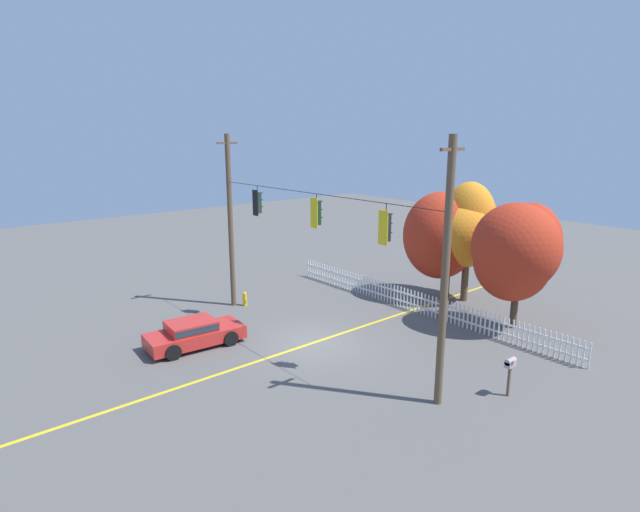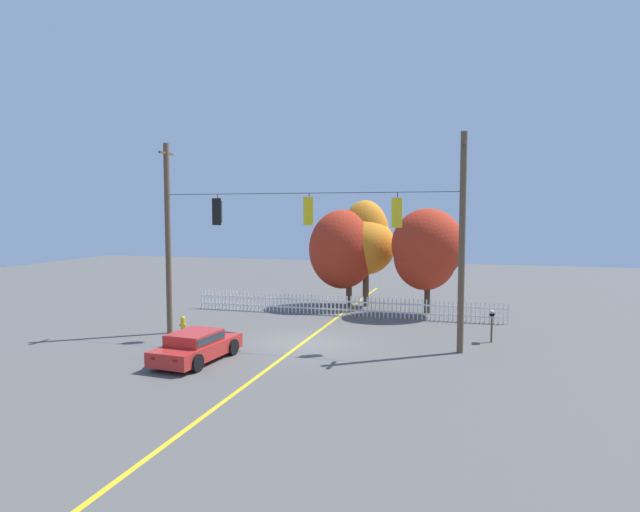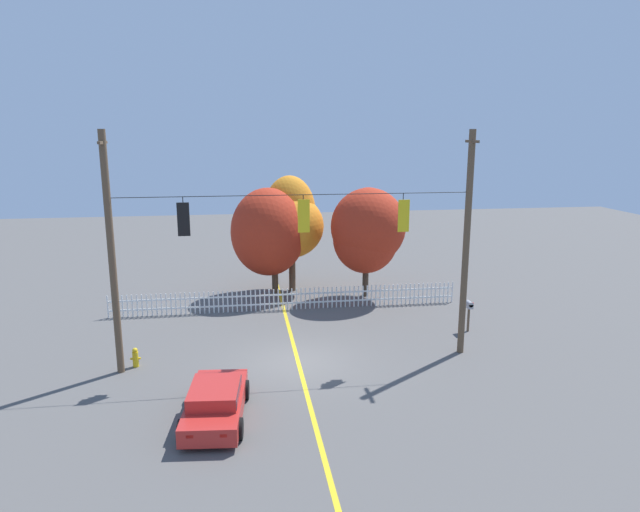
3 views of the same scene
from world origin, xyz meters
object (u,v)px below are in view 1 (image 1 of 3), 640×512
object	(u,v)px
traffic_signal_westbound_side	(316,213)
autumn_oak_far_east	(517,251)
parked_car	(194,333)
autumn_maple_near_fence	(441,236)
autumn_maple_mid	(467,229)
roadside_mailbox	(510,365)
traffic_signal_northbound_secondary	(257,203)
fire_hydrant	(245,299)
traffic_signal_southbound_primary	(385,227)

from	to	relation	value
traffic_signal_westbound_side	autumn_oak_far_east	distance (m)	9.37
traffic_signal_westbound_side	parked_car	world-z (taller)	traffic_signal_westbound_side
autumn_maple_near_fence	autumn_oak_far_east	xyz separation A→B (m)	(4.99, -1.19, 0.24)
autumn_maple_mid	roadside_mailbox	xyz separation A→B (m)	(7.19, -7.69, -2.76)
traffic_signal_northbound_secondary	autumn_oak_far_east	xyz separation A→B (m)	(8.57, 8.08, -1.98)
traffic_signal_westbound_side	roadside_mailbox	size ratio (longest dim) A/B	0.98
traffic_signal_westbound_side	autumn_maple_near_fence	bearing A→B (deg)	94.25
parked_car	roadside_mailbox	size ratio (longest dim) A/B	2.98
autumn_maple_mid	autumn_oak_far_east	world-z (taller)	autumn_maple_mid
traffic_signal_westbound_side	autumn_oak_far_east	size ratio (longest dim) A/B	0.23
traffic_signal_westbound_side	parked_car	bearing A→B (deg)	-128.57
autumn_maple_near_fence	autumn_maple_mid	distance (m)	1.34
traffic_signal_northbound_secondary	parked_car	size ratio (longest dim) A/B	0.33
fire_hydrant	roadside_mailbox	xyz separation A→B (m)	(13.94, 1.83, 0.77)
roadside_mailbox	traffic_signal_westbound_side	bearing A→B (deg)	-163.55
roadside_mailbox	parked_car	bearing A→B (deg)	-149.83
traffic_signal_southbound_primary	parked_car	distance (m)	9.50
autumn_maple_near_fence	autumn_oak_far_east	size ratio (longest dim) A/B	0.99
traffic_signal_southbound_primary	parked_car	world-z (taller)	traffic_signal_southbound_primary
traffic_signal_westbound_side	autumn_maple_mid	size ratio (longest dim) A/B	0.21
autumn_oak_far_east	traffic_signal_southbound_primary	bearing A→B (deg)	-93.88
parked_car	roadside_mailbox	distance (m)	12.52
parked_car	traffic_signal_northbound_secondary	bearing A→B (deg)	104.48
autumn_oak_far_east	parked_car	bearing A→B (deg)	-121.83
traffic_signal_southbound_primary	autumn_maple_mid	xyz separation A→B (m)	(-3.36, 9.93, -1.72)
autumn_maple_near_fence	roadside_mailbox	distance (m)	11.10
traffic_signal_northbound_secondary	roadside_mailbox	world-z (taller)	traffic_signal_northbound_secondary
traffic_signal_westbound_side	autumn_maple_near_fence	distance (m)	9.56
traffic_signal_northbound_secondary	traffic_signal_southbound_primary	xyz separation A→B (m)	(8.02, -0.00, -0.05)
autumn_maple_near_fence	fire_hydrant	xyz separation A→B (m)	(-5.67, -8.87, -3.08)
autumn_maple_near_fence	traffic_signal_southbound_primary	bearing A→B (deg)	-64.41
traffic_signal_westbound_side	autumn_oak_far_east	world-z (taller)	traffic_signal_westbound_side
traffic_signal_northbound_secondary	autumn_maple_near_fence	size ratio (longest dim) A/B	0.24
autumn_maple_mid	autumn_oak_far_east	distance (m)	4.32
autumn_maple_near_fence	autumn_maple_mid	world-z (taller)	autumn_maple_mid
fire_hydrant	roadside_mailbox	distance (m)	14.08
fire_hydrant	roadside_mailbox	world-z (taller)	roadside_mailbox
traffic_signal_southbound_primary	fire_hydrant	bearing A→B (deg)	177.70
autumn_maple_near_fence	parked_car	size ratio (longest dim) A/B	1.39
fire_hydrant	roadside_mailbox	bearing A→B (deg)	7.49
parked_car	roadside_mailbox	world-z (taller)	roadside_mailbox
traffic_signal_westbound_side	autumn_oak_far_east	bearing A→B (deg)	61.98
parked_car	traffic_signal_southbound_primary	bearing A→B (deg)	30.10
traffic_signal_westbound_side	traffic_signal_southbound_primary	world-z (taller)	same
traffic_signal_westbound_side	fire_hydrant	size ratio (longest dim) A/B	1.82
autumn_maple_near_fence	traffic_signal_northbound_secondary	bearing A→B (deg)	-111.12
autumn_oak_far_east	autumn_maple_mid	bearing A→B (deg)	154.66
parked_car	fire_hydrant	distance (m)	5.45
autumn_oak_far_east	traffic_signal_northbound_secondary	bearing A→B (deg)	-136.69
traffic_signal_westbound_side	parked_car	xyz separation A→B (m)	(-3.23, -4.05, -5.09)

